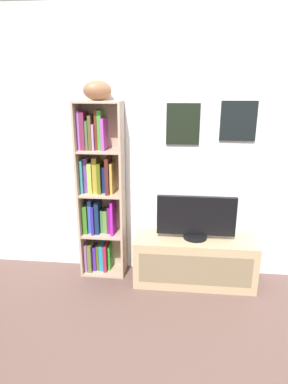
{
  "coord_description": "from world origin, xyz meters",
  "views": [
    {
      "loc": [
        0.03,
        -1.97,
        1.81
      ],
      "look_at": [
        -0.27,
        0.85,
        0.91
      ],
      "focal_mm": 30.91,
      "sensor_mm": 36.0,
      "label": 1
    }
  ],
  "objects_px": {
    "tv_stand": "(194,260)",
    "television": "(196,218)",
    "bookshelf": "(99,193)",
    "football": "(97,90)"
  },
  "relations": [
    {
      "from": "tv_stand",
      "to": "television",
      "type": "xyz_separation_m",
      "value": [
        -0.0,
        0.0,
        0.43
      ]
    },
    {
      "from": "bookshelf",
      "to": "tv_stand",
      "type": "bearing_deg",
      "value": -6.72
    },
    {
      "from": "tv_stand",
      "to": "television",
      "type": "bearing_deg",
      "value": 90.0
    },
    {
      "from": "football",
      "to": "television",
      "type": "xyz_separation_m",
      "value": [
        0.9,
        -0.08,
        -1.13
      ]
    },
    {
      "from": "bookshelf",
      "to": "television",
      "type": "height_order",
      "value": "bookshelf"
    },
    {
      "from": "bookshelf",
      "to": "football",
      "type": "bearing_deg",
      "value": -42.68
    },
    {
      "from": "tv_stand",
      "to": "television",
      "type": "relative_size",
      "value": 1.57
    },
    {
      "from": "bookshelf",
      "to": "television",
      "type": "xyz_separation_m",
      "value": [
        0.93,
        -0.11,
        -0.17
      ]
    },
    {
      "from": "tv_stand",
      "to": "television",
      "type": "distance_m",
      "value": 0.43
    },
    {
      "from": "bookshelf",
      "to": "television",
      "type": "distance_m",
      "value": 0.95
    }
  ]
}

